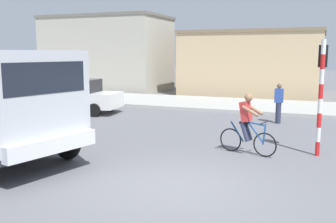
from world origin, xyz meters
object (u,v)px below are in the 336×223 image
object	(u,v)px
cyclist	(247,124)
traffic_light_pole	(322,81)
car_white_mid	(77,96)
pedestrian_near_kerb	(279,103)

from	to	relation	value
cyclist	traffic_light_pole	bearing A→B (deg)	18.37
car_white_mid	pedestrian_near_kerb	distance (m)	9.20
traffic_light_pole	car_white_mid	bearing A→B (deg)	159.88
cyclist	car_white_mid	world-z (taller)	cyclist
cyclist	traffic_light_pole	distance (m)	2.31
traffic_light_pole	pedestrian_near_kerb	xyz separation A→B (m)	(-1.57, 4.66, -1.22)
pedestrian_near_kerb	car_white_mid	bearing A→B (deg)	-175.48
traffic_light_pole	pedestrian_near_kerb	size ratio (longest dim) A/B	1.98
cyclist	traffic_light_pole	xyz separation A→B (m)	(1.87, 0.62, 1.20)
traffic_light_pole	pedestrian_near_kerb	distance (m)	5.07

